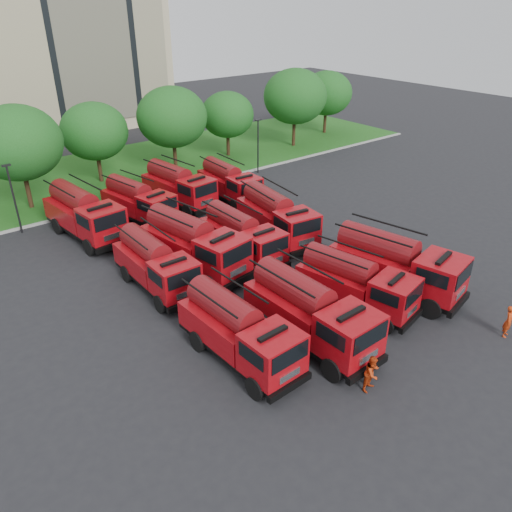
{
  "coord_description": "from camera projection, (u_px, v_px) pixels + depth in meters",
  "views": [
    {
      "loc": [
        -17.14,
        -19.11,
        15.42
      ],
      "look_at": [
        -1.08,
        1.07,
        1.8
      ],
      "focal_mm": 35.0,
      "sensor_mm": 36.0,
      "label": 1
    }
  ],
  "objects": [
    {
      "name": "fire_truck_6",
      "position": [
        242.0,
        236.0,
        32.13
      ],
      "size": [
        2.55,
        6.85,
        3.11
      ],
      "rotation": [
        0.0,
        0.0,
        -0.0
      ],
      "color": "black",
      "rests_on": "ground"
    },
    {
      "name": "fire_truck_10",
      "position": [
        178.0,
        186.0,
        40.22
      ],
      "size": [
        3.29,
        7.39,
        3.26
      ],
      "rotation": [
        0.0,
        0.0,
        0.12
      ],
      "color": "black",
      "rests_on": "ground"
    },
    {
      "name": "tree_3",
      "position": [
        94.0,
        131.0,
        43.72
      ],
      "size": [
        5.88,
        5.88,
        7.19
      ],
      "color": "#382314",
      "rests_on": "ground"
    },
    {
      "name": "tree_4",
      "position": [
        172.0,
        117.0,
        46.29
      ],
      "size": [
        6.55,
        6.55,
        8.01
      ],
      "color": "#382314",
      "rests_on": "ground"
    },
    {
      "name": "tree_7",
      "position": [
        327.0,
        93.0,
        59.63
      ],
      "size": [
        6.05,
        6.05,
        7.39
      ],
      "color": "#382314",
      "rests_on": "ground"
    },
    {
      "name": "apartment_building",
      "position": [
        27.0,
        21.0,
        58.29
      ],
      "size": [
        30.0,
        14.18,
        25.0
      ],
      "color": "tan",
      "rests_on": "ground"
    },
    {
      "name": "firefighter_3",
      "position": [
        383.0,
        285.0,
        29.77
      ],
      "size": [
        1.35,
        1.07,
        1.86
      ],
      "primitive_type": "imported",
      "rotation": [
        0.0,
        0.0,
        3.58
      ],
      "color": "black",
      "rests_on": "ground"
    },
    {
      "name": "lamp_post_1",
      "position": [
        258.0,
        143.0,
        47.01
      ],
      "size": [
        0.6,
        0.25,
        5.11
      ],
      "color": "black",
      "rests_on": "ground"
    },
    {
      "name": "lamp_post_0",
      "position": [
        13.0,
        195.0,
        34.9
      ],
      "size": [
        0.6,
        0.25,
        5.11
      ],
      "color": "black",
      "rests_on": "ground"
    },
    {
      "name": "tree_2",
      "position": [
        17.0,
        143.0,
        37.83
      ],
      "size": [
        6.72,
        6.72,
        8.22
      ],
      "color": "#382314",
      "rests_on": "ground"
    },
    {
      "name": "firefighter_0",
      "position": [
        505.0,
        335.0,
        25.36
      ],
      "size": [
        0.74,
        0.62,
        1.74
      ],
      "primitive_type": "imported",
      "rotation": [
        0.0,
        0.0,
        0.27
      ],
      "color": "#AF2E0D",
      "rests_on": "ground"
    },
    {
      "name": "ground",
      "position": [
        281.0,
        284.0,
        29.86
      ],
      "size": [
        140.0,
        140.0,
        0.0
      ],
      "primitive_type": "plane",
      "color": "black",
      "rests_on": "ground"
    },
    {
      "name": "lawn",
      "position": [
        103.0,
        174.0,
        47.82
      ],
      "size": [
        70.0,
        16.0,
        0.12
      ],
      "primitive_type": "cube",
      "color": "#1D4D14",
      "rests_on": "ground"
    },
    {
      "name": "firefighter_4",
      "position": [
        201.0,
        303.0,
        28.04
      ],
      "size": [
        0.81,
        0.9,
        1.54
      ],
      "primitive_type": "imported",
      "rotation": [
        0.0,
        0.0,
        2.13
      ],
      "color": "black",
      "rests_on": "ground"
    },
    {
      "name": "fire_truck_9",
      "position": [
        138.0,
        201.0,
        37.49
      ],
      "size": [
        3.48,
        7.04,
        3.07
      ],
      "rotation": [
        0.0,
        0.0,
        0.18
      ],
      "color": "black",
      "rests_on": "ground"
    },
    {
      "name": "firefighter_5",
      "position": [
        290.0,
        229.0,
        36.73
      ],
      "size": [
        1.52,
        1.09,
        1.5
      ],
      "primitive_type": "imported",
      "rotation": [
        0.0,
        0.0,
        2.75
      ],
      "color": "#AF2E0D",
      "rests_on": "ground"
    },
    {
      "name": "fire_truck_11",
      "position": [
        229.0,
        182.0,
        41.24
      ],
      "size": [
        2.73,
        6.85,
        3.07
      ],
      "rotation": [
        0.0,
        0.0,
        -0.05
      ],
      "color": "black",
      "rests_on": "ground"
    },
    {
      "name": "fire_truck_5",
      "position": [
        193.0,
        244.0,
        30.59
      ],
      "size": [
        3.88,
        8.1,
        3.54
      ],
      "rotation": [
        0.0,
        0.0,
        0.16
      ],
      "color": "black",
      "rests_on": "ground"
    },
    {
      "name": "fire_truck_3",
      "position": [
        396.0,
        264.0,
        28.36
      ],
      "size": [
        4.14,
        8.07,
        3.51
      ],
      "rotation": [
        0.0,
        0.0,
        0.2
      ],
      "color": "black",
      "rests_on": "ground"
    },
    {
      "name": "firefighter_2",
      "position": [
        437.0,
        294.0,
        28.89
      ],
      "size": [
        0.73,
        1.09,
        1.73
      ],
      "primitive_type": "imported",
      "rotation": [
        0.0,
        0.0,
        1.73
      ],
      "color": "#AF2E0D",
      "rests_on": "ground"
    },
    {
      "name": "fire_truck_7",
      "position": [
        276.0,
        217.0,
        34.62
      ],
      "size": [
        3.49,
        7.59,
        3.33
      ],
      "rotation": [
        0.0,
        0.0,
        -0.14
      ],
      "color": "black",
      "rests_on": "ground"
    },
    {
      "name": "fire_truck_0",
      "position": [
        239.0,
        331.0,
        23.05
      ],
      "size": [
        2.76,
        7.06,
        3.18
      ],
      "rotation": [
        0.0,
        0.0,
        0.03
      ],
      "color": "black",
      "rests_on": "ground"
    },
    {
      "name": "fire_truck_2",
      "position": [
        356.0,
        283.0,
        26.94
      ],
      "size": [
        3.6,
        7.04,
        3.06
      ],
      "rotation": [
        0.0,
        0.0,
        0.2
      ],
      "color": "black",
      "rests_on": "ground"
    },
    {
      "name": "curb",
      "position": [
        142.0,
        198.0,
        42.21
      ],
      "size": [
        70.0,
        0.3,
        0.14
      ],
      "primitive_type": "cube",
      "color": "gray",
      "rests_on": "ground"
    },
    {
      "name": "tree_5",
      "position": [
        227.0,
        115.0,
        51.24
      ],
      "size": [
        5.46,
        5.46,
        6.68
      ],
      "color": "#382314",
      "rests_on": "ground"
    },
    {
      "name": "fire_truck_1",
      "position": [
        310.0,
        312.0,
        24.18
      ],
      "size": [
        2.86,
        7.53,
        3.41
      ],
      "rotation": [
        0.0,
        0.0,
        0.02
      ],
      "color": "black",
      "rests_on": "ground"
    },
    {
      "name": "tree_6",
      "position": [
        295.0,
        96.0,
        54.08
      ],
      "size": [
        6.89,
        6.89,
        8.42
      ],
      "color": "#382314",
      "rests_on": "ground"
    },
    {
      "name": "firefighter_1",
      "position": [
        370.0,
        388.0,
        21.96
      ],
      "size": [
        0.91,
        0.59,
        1.75
      ],
      "primitive_type": "imported",
      "rotation": [
        0.0,
        0.0,
        0.15
      ],
      "color": "#AF2E0D",
      "rests_on": "ground"
    },
    {
      "name": "fire_truck_4",
      "position": [
        155.0,
        264.0,
        28.8
      ],
      "size": [
        2.54,
        6.83,
        3.1
      ],
      "rotation": [
        0.0,
        0.0,
        -0.01
      ],
      "color": "black",
      "rests_on": "ground"
    },
    {
      "name": "fire_truck_8",
      "position": [
        84.0,
        214.0,
        34.83
      ],
      "size": [
        3.43,
        7.9,
        3.49
      ],
      "rotation": [
        0.0,
        0.0,
        0.1
      ],
      "color": "black",
      "rests_on": "ground"
    }
  ]
}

